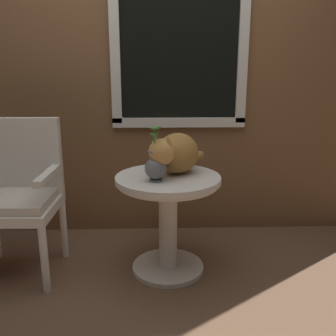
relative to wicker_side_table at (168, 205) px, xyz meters
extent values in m
plane|color=brown|center=(-0.17, -0.13, -0.44)|extent=(6.00, 6.00, 0.00)
cube|color=brown|center=(-0.17, 0.65, 0.86)|extent=(4.00, 0.04, 2.60)
cube|color=silver|center=(0.10, 0.62, 0.42)|extent=(0.98, 0.03, 0.07)
cube|color=silver|center=(-0.35, 0.62, 0.96)|extent=(0.07, 0.03, 1.08)
cube|color=silver|center=(0.56, 0.62, 0.96)|extent=(0.07, 0.03, 1.08)
cube|color=black|center=(0.10, 0.63, 0.96)|extent=(0.89, 0.01, 1.06)
cylinder|color=silver|center=(0.00, 0.00, -0.42)|extent=(0.45, 0.45, 0.03)
cylinder|color=silver|center=(0.00, 0.00, -0.13)|extent=(0.11, 0.11, 0.56)
cylinder|color=silver|center=(0.00, 0.00, 0.17)|extent=(0.63, 0.63, 0.03)
torus|color=silver|center=(0.00, 0.00, 0.14)|extent=(0.61, 0.61, 0.02)
cylinder|color=silver|center=(-0.70, -0.22, -0.24)|extent=(0.04, 0.04, 0.40)
cylinder|color=silver|center=(-0.70, 0.19, -0.24)|extent=(0.04, 0.04, 0.40)
cube|color=silver|center=(-0.93, -0.01, -0.01)|extent=(0.51, 0.47, 0.06)
cube|color=beige|center=(-0.93, -0.01, 0.05)|extent=(0.47, 0.43, 0.05)
cube|color=silver|center=(-0.92, 0.19, 0.27)|extent=(0.50, 0.07, 0.49)
cube|color=silver|center=(-0.70, -0.02, 0.20)|extent=(0.06, 0.42, 0.04)
ellipsoid|color=#AD7A3D|center=(0.06, 0.07, 0.31)|extent=(0.36, 0.37, 0.25)
sphere|color=#E2A356|center=(-0.04, -0.08, 0.35)|extent=(0.15, 0.15, 0.15)
cone|color=#AD7A3D|center=(-0.07, -0.06, 0.42)|extent=(0.05, 0.05, 0.05)
cone|color=#AD7A3D|center=(0.00, -0.11, 0.42)|extent=(0.05, 0.05, 0.05)
cylinder|color=#AD7A3D|center=(0.17, 0.24, 0.23)|extent=(0.18, 0.25, 0.05)
cylinder|color=slate|center=(-0.07, -0.10, 0.19)|extent=(0.08, 0.08, 0.01)
ellipsoid|color=slate|center=(-0.07, -0.10, 0.26)|extent=(0.13, 0.13, 0.13)
cylinder|color=slate|center=(-0.07, -0.10, 0.33)|extent=(0.07, 0.07, 0.05)
torus|color=slate|center=(-0.07, -0.10, 0.36)|extent=(0.09, 0.09, 0.02)
cylinder|color=#47893D|center=(-0.08, -0.11, 0.40)|extent=(0.02, 0.03, 0.10)
cone|color=#47893D|center=(-0.08, -0.12, 0.45)|extent=(0.04, 0.04, 0.02)
cylinder|color=#47893D|center=(-0.06, -0.08, 0.42)|extent=(0.02, 0.03, 0.13)
cone|color=#47893D|center=(-0.06, -0.07, 0.48)|extent=(0.04, 0.04, 0.02)
cylinder|color=#47893D|center=(-0.08, -0.11, 0.42)|extent=(0.01, 0.03, 0.13)
cone|color=#47893D|center=(-0.08, -0.13, 0.48)|extent=(0.04, 0.04, 0.02)
camera|label=1|loc=(-0.07, -2.11, 0.79)|focal=39.23mm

